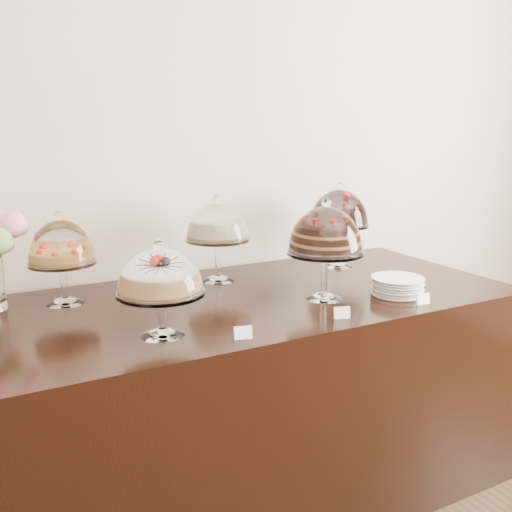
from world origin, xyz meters
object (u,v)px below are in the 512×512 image
cake_stand_choco_layer (326,234)px  cake_stand_cheesecake (217,226)px  cake_stand_sugar_sponge (160,276)px  plate_stack (397,286)px  cake_stand_fruit_tart (61,247)px  cake_stand_dark_choco (339,211)px  display_counter (251,396)px

cake_stand_choco_layer → cake_stand_cheesecake: bearing=120.6°
cake_stand_sugar_sponge → cake_stand_cheesecake: cake_stand_cheesecake is taller
cake_stand_choco_layer → plate_stack: size_ratio=1.95×
cake_stand_fruit_tart → cake_stand_sugar_sponge: bearing=-66.4°
cake_stand_cheesecake → cake_stand_dark_choco: bearing=-2.7°
cake_stand_cheesecake → cake_stand_fruit_tart: 0.67m
cake_stand_cheesecake → cake_stand_sugar_sponge: bearing=-129.7°
display_counter → cake_stand_cheesecake: size_ratio=5.66×
plate_stack → cake_stand_cheesecake: bearing=136.0°
display_counter → cake_stand_dark_choco: size_ratio=5.28×
cake_stand_choco_layer → cake_stand_sugar_sponge: bearing=-172.9°
cake_stand_dark_choco → cake_stand_sugar_sponge: bearing=-154.9°
cake_stand_choco_layer → cake_stand_cheesecake: 0.52m
cake_stand_cheesecake → display_counter: bearing=-86.5°
display_counter → cake_stand_dark_choco: 0.99m
display_counter → cake_stand_choco_layer: (0.25, -0.17, 0.72)m
cake_stand_choco_layer → plate_stack: bearing=-17.9°
cake_stand_dark_choco → cake_stand_fruit_tart: cake_stand_dark_choco is taller
cake_stand_dark_choco → cake_stand_fruit_tart: (-1.31, 0.01, -0.05)m
cake_stand_dark_choco → cake_stand_fruit_tart: bearing=179.7°
plate_stack → cake_stand_dark_choco: bearing=82.1°
cake_stand_sugar_sponge → cake_stand_choco_layer: bearing=7.1°
cake_stand_choco_layer → cake_stand_fruit_tart: cake_stand_choco_layer is taller
cake_stand_sugar_sponge → cake_stand_fruit_tart: 0.56m
cake_stand_cheesecake → cake_stand_fruit_tart: size_ratio=1.06×
cake_stand_choco_layer → plate_stack: (0.30, -0.10, -0.23)m
cake_stand_choco_layer → cake_stand_dark_choco: size_ratio=0.99×
cake_stand_sugar_sponge → plate_stack: size_ratio=1.58×
cake_stand_cheesecake → cake_stand_dark_choco: (0.64, -0.03, 0.02)m
cake_stand_dark_choco → plate_stack: (-0.07, -0.52, -0.24)m
cake_stand_sugar_sponge → cake_stand_choco_layer: cake_stand_choco_layer is taller
cake_stand_choco_layer → cake_stand_fruit_tart: bearing=155.5°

